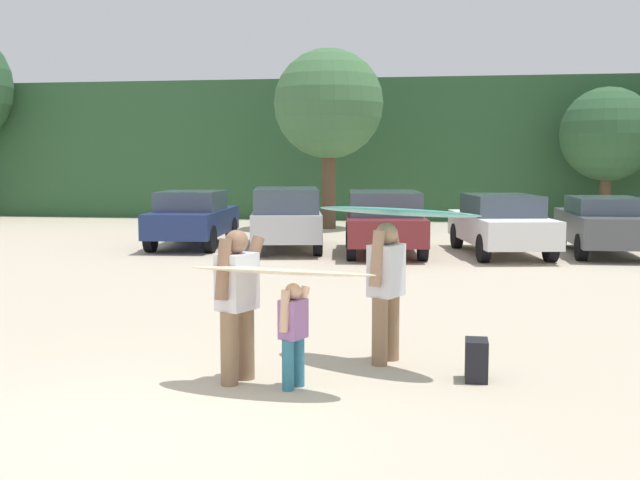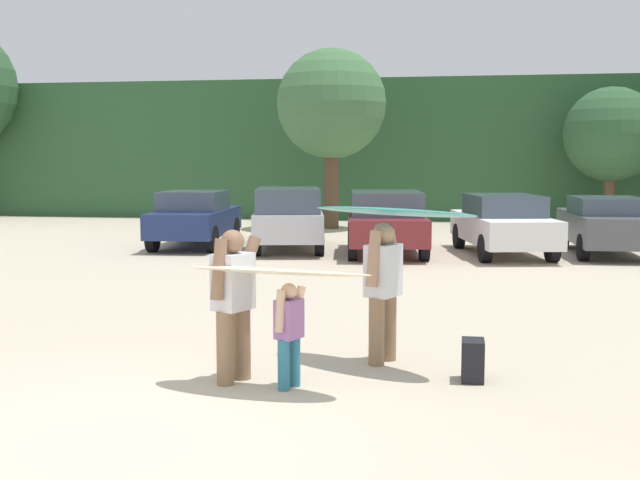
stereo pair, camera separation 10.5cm
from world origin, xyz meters
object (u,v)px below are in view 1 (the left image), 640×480
object	(u,v)px
person_companion	(237,297)
surfboard_cream	(281,271)
parked_car_white	(501,223)
parked_car_navy	(193,218)
parked_car_maroon	(384,221)
person_child	(293,329)
person_adult	(386,284)
parked_car_dark_gray	(603,224)
surfboard_teal	(396,212)
parked_car_silver	(286,217)
backpack_dropped	(476,360)

from	to	relation	value
person_companion	surfboard_cream	world-z (taller)	person_companion
parked_car_white	parked_car_navy	bearing A→B (deg)	75.20
parked_car_maroon	parked_car_white	world-z (taller)	parked_car_maroon
parked_car_maroon	person_child	size ratio (longest dim) A/B	3.86
person_adult	parked_car_dark_gray	bearing A→B (deg)	-87.22
parked_car_navy	parked_car_maroon	distance (m)	5.27
person_adult	person_companion	world-z (taller)	person_adult
parked_car_navy	parked_car_dark_gray	xyz separation A→B (m)	(10.60, 0.00, -0.02)
surfboard_teal	person_adult	bearing A→B (deg)	-16.54
parked_car_silver	backpack_dropped	distance (m)	12.53
parked_car_maroon	surfboard_cream	world-z (taller)	parked_car_maroon
parked_car_maroon	parked_car_white	xyz separation A→B (m)	(2.87, 0.30, -0.05)
person_adult	backpack_dropped	xyz separation A→B (m)	(1.03, -0.61, -0.71)
person_adult	surfboard_cream	world-z (taller)	person_adult
person_child	parked_car_navy	bearing A→B (deg)	-43.02
person_child	surfboard_teal	distance (m)	1.88
person_companion	person_child	bearing A→B (deg)	-168.03
surfboard_teal	backpack_dropped	bearing A→B (deg)	179.26
parked_car_maroon	surfboard_teal	size ratio (longest dim) A/B	1.99
person_adult	person_child	xyz separation A→B (m)	(-0.87, -1.21, -0.31)
parked_car_white	person_companion	xyz separation A→B (m)	(-3.51, -11.96, 0.14)
parked_car_silver	parked_car_maroon	distance (m)	2.63
surfboard_teal	surfboard_cream	bearing A→B (deg)	75.24
parked_car_silver	person_adult	distance (m)	11.60
person_adult	backpack_dropped	world-z (taller)	person_adult
parked_car_dark_gray	person_companion	bearing A→B (deg)	152.22
parked_car_white	person_companion	size ratio (longest dim) A/B	2.84
surfboard_teal	parked_car_maroon	bearing A→B (deg)	-56.84
surfboard_teal	surfboard_cream	distance (m)	1.70
parked_car_white	surfboard_cream	bearing A→B (deg)	154.81
person_adult	surfboard_cream	size ratio (longest dim) A/B	0.80
person_adult	person_companion	xyz separation A→B (m)	(-1.50, -1.07, -0.00)
backpack_dropped	parked_car_white	bearing A→B (deg)	85.16
parked_car_dark_gray	person_child	world-z (taller)	parked_car_dark_gray
parked_car_navy	surfboard_cream	bearing A→B (deg)	-161.93
parked_car_maroon	person_child	bearing A→B (deg)	172.35
parked_car_maroon	surfboard_teal	bearing A→B (deg)	177.58
parked_car_dark_gray	person_child	xyz separation A→B (m)	(-5.39, -12.58, -0.14)
person_companion	backpack_dropped	distance (m)	2.67
parked_car_white	parked_car_silver	bearing A→B (deg)	76.61
person_companion	surfboard_cream	distance (m)	0.65
parked_car_maroon	person_child	world-z (taller)	parked_car_maroon
parked_car_dark_gray	parked_car_silver	bearing A→B (deg)	90.17
parked_car_silver	parked_car_dark_gray	xyz separation A→B (m)	(7.97, 0.29, -0.09)
person_adult	person_companion	size ratio (longest dim) A/B	1.01
person_child	parked_car_maroon	bearing A→B (deg)	-65.54
parked_car_silver	backpack_dropped	world-z (taller)	parked_car_silver
parked_car_white	person_adult	distance (m)	11.07
parked_car_silver	person_child	distance (m)	12.56
person_companion	surfboard_teal	bearing A→B (deg)	-124.73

